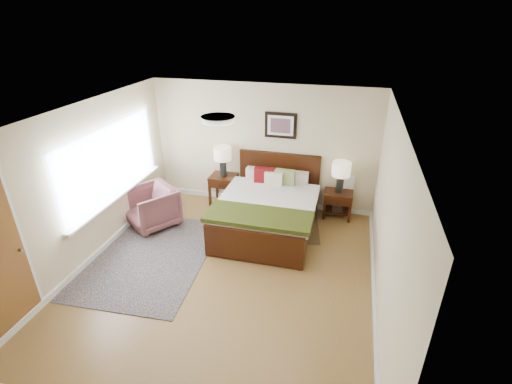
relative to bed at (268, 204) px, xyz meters
The scene contains 17 objects.
floor 1.58m from the bed, 103.54° to the right, with size 5.00×5.00×0.00m, color brown.
back_wall 1.32m from the bed, 108.41° to the left, with size 4.50×0.04×2.50m, color #C9B892.
front_wall 4.03m from the bed, 95.05° to the right, with size 4.50×0.04×2.50m, color #C9B892.
left_wall 3.06m from the bed, 150.84° to the right, with size 0.04×5.00×2.50m, color #C9B892.
right_wall 2.50m from the bed, 37.35° to the right, with size 0.04×5.00×2.50m, color #C9B892.
ceiling 2.47m from the bed, 103.54° to the right, with size 4.50×5.00×0.02m, color white.
window 2.79m from the bed, 163.58° to the right, with size 0.11×2.72×1.32m.
ceil_fixture 2.44m from the bed, 103.54° to the right, with size 0.44×0.44×0.08m.
bed is the anchor object (origin of this frame).
wall_art 1.57m from the bed, 89.96° to the left, with size 0.62×0.05×0.50m.
nightstand_left 1.38m from the bed, 144.80° to the left, with size 0.53×0.48×0.63m.
nightstand_right 1.48m from the bed, 33.43° to the left, with size 0.55×0.41×0.54m.
lamp_left 1.50m from the bed, 144.07° to the left, with size 0.35×0.35×0.61m.
lamp_right 1.54m from the bed, 33.82° to the left, with size 0.35×0.35×0.61m.
armchair 2.19m from the bed, 169.84° to the right, with size 0.82×0.84×0.77m, color brown.
rug_persian 2.22m from the bed, 142.09° to the right, with size 1.83×2.59×0.01m, color #0C0C3D.
rug_navy 0.79m from the bed, 21.14° to the left, with size 0.75×1.13×0.01m, color black.
Camera 1 is at (1.62, -4.36, 3.71)m, focal length 26.00 mm.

